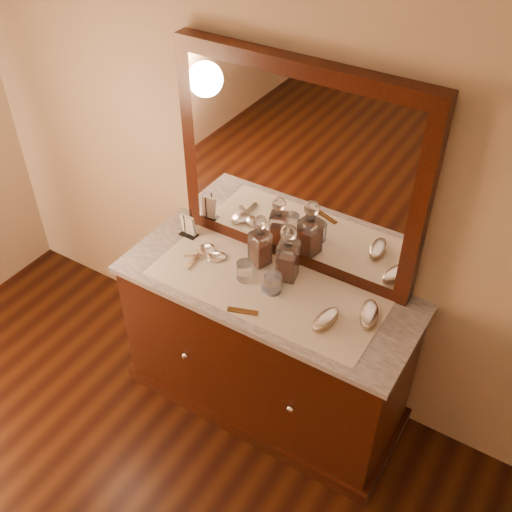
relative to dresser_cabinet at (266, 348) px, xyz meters
name	(u,v)px	position (x,y,z in m)	size (l,w,h in m)	color
dresser_cabinet	(266,348)	(0.00, 0.00, 0.00)	(1.40, 0.55, 0.82)	black
dresser_plinth	(266,393)	(0.00, 0.00, -0.37)	(1.46, 0.59, 0.08)	black
knob_left	(185,356)	(-0.30, -0.28, 0.04)	(0.04, 0.04, 0.04)	silver
knob_right	(290,409)	(0.30, -0.28, 0.04)	(0.04, 0.04, 0.04)	silver
marble_top	(267,288)	(0.00, 0.00, 0.42)	(1.44, 0.59, 0.03)	silver
mirror_frame	(297,170)	(0.00, 0.25, 0.94)	(1.20, 0.08, 1.00)	black
mirror_glass	(294,173)	(0.00, 0.21, 0.94)	(1.06, 0.01, 0.86)	white
lace_runner	(265,288)	(0.00, -0.02, 0.44)	(1.10, 0.45, 0.00)	white
pin_dish	(270,289)	(0.03, -0.03, 0.45)	(0.08, 0.08, 0.01)	white
comb	(243,311)	(0.00, -0.21, 0.45)	(0.14, 0.03, 0.01)	brown
napkin_rack	(188,226)	(-0.54, 0.11, 0.50)	(0.10, 0.06, 0.14)	black
decanter_left	(260,245)	(-0.11, 0.12, 0.55)	(0.11, 0.11, 0.28)	#923815
decanter_right	(288,258)	(0.05, 0.10, 0.56)	(0.11, 0.11, 0.30)	#923815
brush_near	(326,320)	(0.34, -0.08, 0.47)	(0.10, 0.18, 0.05)	#8E7457
brush_far	(369,315)	(0.49, 0.05, 0.47)	(0.13, 0.19, 0.05)	#8E7457
hand_mirror_outer	(204,252)	(-0.39, 0.03, 0.45)	(0.09, 0.22, 0.02)	silver
hand_mirror_inner	(213,257)	(-0.33, 0.03, 0.45)	(0.21, 0.15, 0.02)	silver
tumblers	(259,277)	(-0.04, -0.02, 0.49)	(0.24, 0.09, 0.09)	white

